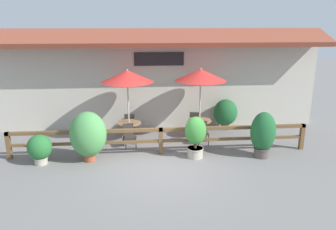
{
  "coord_description": "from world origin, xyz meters",
  "views": [
    {
      "loc": [
        -0.7,
        -9.66,
        4.5
      ],
      "look_at": [
        0.3,
        1.55,
        1.27
      ],
      "focal_mm": 35.0,
      "sensor_mm": 36.0,
      "label": 1
    }
  ],
  "objects_px": {
    "chair_near_wallside": "(130,122)",
    "potted_plant_broad_leaf": "(195,135)",
    "chair_near_streetside": "(129,134)",
    "potted_plant_entrance_palm": "(88,135)",
    "patio_umbrella_middle": "(201,75)",
    "patio_umbrella_near": "(127,76)",
    "chair_middle_wallside": "(194,120)",
    "potted_plant_small_flowering": "(40,148)",
    "potted_plant_tall_tropical": "(263,134)",
    "potted_plant_corner_fern": "(225,113)",
    "dining_table_middle": "(199,123)",
    "dining_table_near": "(129,126)",
    "chair_middle_streetside": "(202,131)"
  },
  "relations": [
    {
      "from": "chair_middle_wallside",
      "to": "potted_plant_tall_tropical",
      "type": "bearing_deg",
      "value": 132.22
    },
    {
      "from": "patio_umbrella_middle",
      "to": "potted_plant_entrance_palm",
      "type": "bearing_deg",
      "value": -153.66
    },
    {
      "from": "chair_near_streetside",
      "to": "potted_plant_corner_fern",
      "type": "relative_size",
      "value": 0.65
    },
    {
      "from": "potted_plant_entrance_palm",
      "to": "potted_plant_corner_fern",
      "type": "bearing_deg",
      "value": 28.32
    },
    {
      "from": "dining_table_middle",
      "to": "potted_plant_broad_leaf",
      "type": "xyz_separation_m",
      "value": [
        -0.51,
        -2.03,
        0.24
      ]
    },
    {
      "from": "chair_middle_wallside",
      "to": "potted_plant_small_flowering",
      "type": "bearing_deg",
      "value": 37.55
    },
    {
      "from": "dining_table_near",
      "to": "potted_plant_entrance_palm",
      "type": "xyz_separation_m",
      "value": [
        -1.27,
        -1.96,
        0.35
      ]
    },
    {
      "from": "dining_table_middle",
      "to": "potted_plant_entrance_palm",
      "type": "distance_m",
      "value": 4.56
    },
    {
      "from": "patio_umbrella_near",
      "to": "patio_umbrella_middle",
      "type": "xyz_separation_m",
      "value": [
        2.8,
        0.06,
        0.0
      ]
    },
    {
      "from": "potted_plant_broad_leaf",
      "to": "patio_umbrella_near",
      "type": "bearing_deg",
      "value": 139.26
    },
    {
      "from": "potted_plant_small_flowering",
      "to": "potted_plant_broad_leaf",
      "type": "height_order",
      "value": "potted_plant_broad_leaf"
    },
    {
      "from": "chair_near_wallside",
      "to": "patio_umbrella_middle",
      "type": "bearing_deg",
      "value": 170.25
    },
    {
      "from": "patio_umbrella_near",
      "to": "dining_table_middle",
      "type": "relative_size",
      "value": 2.95
    },
    {
      "from": "patio_umbrella_middle",
      "to": "chair_near_streetside",
      "type": "bearing_deg",
      "value": -163.67
    },
    {
      "from": "chair_near_wallside",
      "to": "chair_middle_wallside",
      "type": "relative_size",
      "value": 1.0
    },
    {
      "from": "chair_near_streetside",
      "to": "potted_plant_broad_leaf",
      "type": "bearing_deg",
      "value": -42.6
    },
    {
      "from": "potted_plant_tall_tropical",
      "to": "chair_middle_streetside",
      "type": "bearing_deg",
      "value": 141.0
    },
    {
      "from": "chair_near_wallside",
      "to": "potted_plant_corner_fern",
      "type": "distance_m",
      "value": 4.09
    },
    {
      "from": "chair_near_wallside",
      "to": "patio_umbrella_middle",
      "type": "relative_size",
      "value": 0.31
    },
    {
      "from": "patio_umbrella_middle",
      "to": "chair_middle_wallside",
      "type": "bearing_deg",
      "value": 96.12
    },
    {
      "from": "patio_umbrella_near",
      "to": "dining_table_near",
      "type": "height_order",
      "value": "patio_umbrella_near"
    },
    {
      "from": "potted_plant_small_flowering",
      "to": "potted_plant_corner_fern",
      "type": "xyz_separation_m",
      "value": [
        6.91,
        3.01,
        0.19
      ]
    },
    {
      "from": "chair_near_streetside",
      "to": "chair_near_wallside",
      "type": "distance_m",
      "value": 1.51
    },
    {
      "from": "chair_middle_wallside",
      "to": "potted_plant_corner_fern",
      "type": "height_order",
      "value": "potted_plant_corner_fern"
    },
    {
      "from": "potted_plant_small_flowering",
      "to": "potted_plant_tall_tropical",
      "type": "bearing_deg",
      "value": -0.46
    },
    {
      "from": "chair_near_streetside",
      "to": "potted_plant_entrance_palm",
      "type": "distance_m",
      "value": 1.82
    },
    {
      "from": "potted_plant_broad_leaf",
      "to": "potted_plant_small_flowering",
      "type": "bearing_deg",
      "value": -178.83
    },
    {
      "from": "chair_middle_streetside",
      "to": "potted_plant_corner_fern",
      "type": "height_order",
      "value": "potted_plant_corner_fern"
    },
    {
      "from": "chair_middle_wallside",
      "to": "potted_plant_tall_tropical",
      "type": "relative_size",
      "value": 0.54
    },
    {
      "from": "chair_near_streetside",
      "to": "potted_plant_small_flowering",
      "type": "xyz_separation_m",
      "value": [
        -2.84,
        -1.32,
        0.06
      ]
    },
    {
      "from": "patio_umbrella_middle",
      "to": "chair_middle_streetside",
      "type": "height_order",
      "value": "patio_umbrella_middle"
    },
    {
      "from": "patio_umbrella_near",
      "to": "potted_plant_corner_fern",
      "type": "distance_m",
      "value": 4.56
    },
    {
      "from": "patio_umbrella_middle",
      "to": "potted_plant_tall_tropical",
      "type": "distance_m",
      "value": 3.28
    },
    {
      "from": "chair_near_wallside",
      "to": "patio_umbrella_middle",
      "type": "distance_m",
      "value": 3.53
    },
    {
      "from": "chair_near_streetside",
      "to": "potted_plant_entrance_palm",
      "type": "bearing_deg",
      "value": -151.44
    },
    {
      "from": "chair_near_streetside",
      "to": "chair_middle_streetside",
      "type": "height_order",
      "value": "same"
    },
    {
      "from": "patio_umbrella_near",
      "to": "potted_plant_small_flowering",
      "type": "bearing_deg",
      "value": -143.63
    },
    {
      "from": "chair_near_streetside",
      "to": "chair_middle_streetside",
      "type": "relative_size",
      "value": 1.0
    },
    {
      "from": "chair_near_streetside",
      "to": "potted_plant_small_flowering",
      "type": "distance_m",
      "value": 3.14
    },
    {
      "from": "potted_plant_corner_fern",
      "to": "chair_near_streetside",
      "type": "bearing_deg",
      "value": -157.49
    },
    {
      "from": "patio_umbrella_near",
      "to": "chair_near_wallside",
      "type": "bearing_deg",
      "value": 89.27
    },
    {
      "from": "patio_umbrella_middle",
      "to": "potted_plant_entrance_palm",
      "type": "relative_size",
      "value": 1.64
    },
    {
      "from": "dining_table_middle",
      "to": "potted_plant_broad_leaf",
      "type": "relative_size",
      "value": 0.65
    },
    {
      "from": "chair_near_streetside",
      "to": "patio_umbrella_middle",
      "type": "height_order",
      "value": "patio_umbrella_middle"
    },
    {
      "from": "chair_near_wallside",
      "to": "potted_plant_broad_leaf",
      "type": "xyz_separation_m",
      "value": [
        2.28,
        -2.73,
        0.33
      ]
    },
    {
      "from": "dining_table_near",
      "to": "chair_near_streetside",
      "type": "xyz_separation_m",
      "value": [
        0.02,
        -0.76,
        -0.08
      ]
    },
    {
      "from": "chair_near_wallside",
      "to": "potted_plant_entrance_palm",
      "type": "relative_size",
      "value": 0.51
    },
    {
      "from": "patio_umbrella_middle",
      "to": "potted_plant_tall_tropical",
      "type": "height_order",
      "value": "patio_umbrella_middle"
    },
    {
      "from": "patio_umbrella_middle",
      "to": "chair_middle_wallside",
      "type": "distance_m",
      "value": 2.17
    },
    {
      "from": "dining_table_near",
      "to": "patio_umbrella_middle",
      "type": "distance_m",
      "value": 3.42
    }
  ]
}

